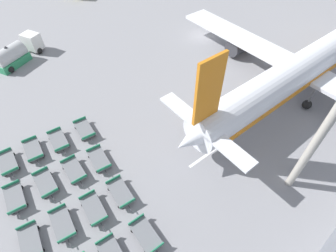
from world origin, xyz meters
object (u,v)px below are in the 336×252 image
airplane (311,63)px  baggage_dolly_row_near_col_b (15,198)px  baggage_dolly_row_mid_a_col_b (46,183)px  baggage_dolly_row_near_col_c (30,242)px  baggage_dolly_row_mid_b_col_b (74,170)px  baggage_dolly_row_far_col_a (85,129)px  baggage_dolly_row_mid_a_col_a (33,150)px  baggage_dolly_row_mid_b_col_a (59,140)px  baggage_dolly_row_near_col_a (8,163)px  baggage_dolly_row_mid_a_col_c (62,224)px  fuel_tanker_primary (16,54)px  baggage_dolly_row_far_col_b (99,159)px  baggage_dolly_row_far_col_d (146,235)px  baggage_dolly_row_mid_b_col_c (94,209)px  baggage_dolly_row_far_col_c (120,192)px

airplane → baggage_dolly_row_near_col_b: (-8.48, -34.82, -3.07)m
baggage_dolly_row_near_col_b → baggage_dolly_row_mid_a_col_b: same height
baggage_dolly_row_near_col_b → baggage_dolly_row_near_col_c: (4.72, -0.46, 0.00)m
baggage_dolly_row_mid_b_col_b → baggage_dolly_row_far_col_a: size_ratio=0.99×
baggage_dolly_row_mid_a_col_a → baggage_dolly_row_mid_b_col_a: 2.63m
baggage_dolly_row_near_col_a → baggage_dolly_row_mid_a_col_c: 9.52m
fuel_tanker_primary → baggage_dolly_row_far_col_b: bearing=-1.4°
baggage_dolly_row_mid_a_col_a → baggage_dolly_row_near_col_c: bearing=-23.5°
baggage_dolly_row_far_col_a → baggage_dolly_row_far_col_d: (13.71, -2.00, 0.00)m
fuel_tanker_primary → baggage_dolly_row_near_col_b: size_ratio=2.11×
fuel_tanker_primary → baggage_dolly_row_mid_b_col_b: (23.19, -3.11, -0.82)m
baggage_dolly_row_near_col_b → baggage_dolly_row_mid_b_col_b: size_ratio=1.01×
airplane → baggage_dolly_row_far_col_d: size_ratio=11.72×
baggage_dolly_row_mid_b_col_b → baggage_dolly_row_far_col_d: 9.70m
baggage_dolly_row_mid_a_col_a → baggage_dolly_row_far_col_a: same height
baggage_dolly_row_far_col_d → baggage_dolly_row_near_col_a: bearing=-157.8°
fuel_tanker_primary → baggage_dolly_row_mid_b_col_c: bearing=-7.5°
baggage_dolly_row_mid_a_col_c → baggage_dolly_row_mid_b_col_c: size_ratio=1.00×
baggage_dolly_row_mid_b_col_c → baggage_dolly_row_mid_a_col_a: bearing=-171.8°
baggage_dolly_row_mid_a_col_a → baggage_dolly_row_mid_a_col_b: 4.70m
baggage_dolly_row_near_col_b → baggage_dolly_row_mid_a_col_a: bearing=141.1°
fuel_tanker_primary → baggage_dolly_row_mid_b_col_a: fuel_tanker_primary is taller
baggage_dolly_row_mid_b_col_c → baggage_dolly_row_far_col_c: 2.68m
baggage_dolly_row_far_col_a → baggage_dolly_row_far_col_d: same height
baggage_dolly_row_mid_a_col_a → baggage_dolly_row_mid_a_col_c: 9.39m
airplane → baggage_dolly_row_mid_a_col_a: 34.01m
baggage_dolly_row_mid_b_col_b → baggage_dolly_row_far_col_d: (9.59, 1.46, 0.00)m
baggage_dolly_row_mid_a_col_a → baggage_dolly_row_far_col_a: size_ratio=1.00×
fuel_tanker_primary → baggage_dolly_row_near_col_a: 19.56m
baggage_dolly_row_near_col_b → baggage_dolly_row_near_col_c: bearing=-5.6°
baggage_dolly_row_mid_b_col_a → baggage_dolly_row_mid_a_col_b: bearing=-38.5°
baggage_dolly_row_near_col_b → baggage_dolly_row_mid_b_col_a: bearing=121.6°
baggage_dolly_row_far_col_d → baggage_dolly_row_far_col_a: bearing=171.7°
fuel_tanker_primary → baggage_dolly_row_mid_b_col_b: size_ratio=2.12×
baggage_dolly_row_mid_b_col_b → baggage_dolly_row_mid_a_col_a: bearing=-158.5°
baggage_dolly_row_mid_b_col_b → baggage_dolly_row_far_col_a: bearing=140.0°
baggage_dolly_row_mid_a_col_a → baggage_dolly_row_far_col_c: 10.91m
baggage_dolly_row_near_col_b → baggage_dolly_row_mid_a_col_b: size_ratio=1.01×
baggage_dolly_row_mid_a_col_a → baggage_dolly_row_mid_a_col_c: size_ratio=1.00×
baggage_dolly_row_near_col_b → baggage_dolly_row_near_col_c: 4.74m
baggage_dolly_row_far_col_b → baggage_dolly_row_far_col_c: size_ratio=1.00×
airplane → fuel_tanker_primary: airplane is taller
baggage_dolly_row_mid_a_col_a → baggage_dolly_row_far_col_b: (5.60, 4.56, 0.00)m
baggage_dolly_row_mid_a_col_b → baggage_dolly_row_near_col_b: bearing=-98.4°
baggage_dolly_row_near_col_b → baggage_dolly_row_far_col_b: same height
baggage_dolly_row_near_col_c → baggage_dolly_row_mid_b_col_a: size_ratio=1.00×
airplane → baggage_dolly_row_far_col_b: 27.93m
baggage_dolly_row_mid_a_col_c → baggage_dolly_row_far_col_c: (0.81, 5.34, 0.00)m
baggage_dolly_row_far_col_c → baggage_dolly_row_far_col_d: (4.58, -0.61, 0.00)m
fuel_tanker_primary → baggage_dolly_row_near_col_c: 28.53m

